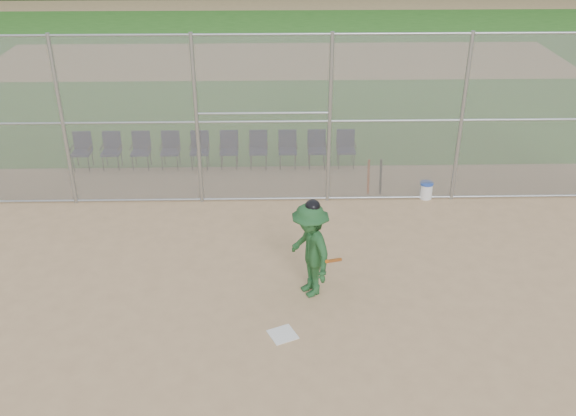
{
  "coord_description": "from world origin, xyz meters",
  "views": [
    {
      "loc": [
        -0.25,
        -8.72,
        6.98
      ],
      "look_at": [
        0.0,
        2.5,
        1.1
      ],
      "focal_mm": 40.0,
      "sensor_mm": 36.0,
      "label": 1
    }
  ],
  "objects_px": {
    "water_cooler": "(426,190)",
    "chair_0": "(82,152)",
    "home_plate": "(283,335)",
    "batter_at_plate": "(310,250)"
  },
  "relations": [
    {
      "from": "batter_at_plate",
      "to": "water_cooler",
      "type": "height_order",
      "value": "batter_at_plate"
    },
    {
      "from": "batter_at_plate",
      "to": "chair_0",
      "type": "distance_m",
      "value": 8.15
    },
    {
      "from": "water_cooler",
      "to": "batter_at_plate",
      "type": "bearing_deg",
      "value": -127.89
    },
    {
      "from": "batter_at_plate",
      "to": "chair_0",
      "type": "height_order",
      "value": "batter_at_plate"
    },
    {
      "from": "home_plate",
      "to": "batter_at_plate",
      "type": "height_order",
      "value": "batter_at_plate"
    },
    {
      "from": "home_plate",
      "to": "chair_0",
      "type": "relative_size",
      "value": 0.44
    },
    {
      "from": "home_plate",
      "to": "water_cooler",
      "type": "distance_m",
      "value": 6.22
    },
    {
      "from": "home_plate",
      "to": "chair_0",
      "type": "height_order",
      "value": "chair_0"
    },
    {
      "from": "water_cooler",
      "to": "chair_0",
      "type": "bearing_deg",
      "value": 167.47
    },
    {
      "from": "batter_at_plate",
      "to": "water_cooler",
      "type": "xyz_separation_m",
      "value": [
        3.01,
        3.87,
        -0.73
      ]
    }
  ]
}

